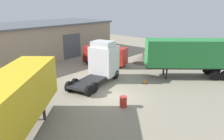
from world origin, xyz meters
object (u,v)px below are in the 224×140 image
object	(u,v)px
container_trailer_teal	(5,109)
traffic_cone	(145,81)
delivery_van_red	(104,55)
gravel_pile	(143,57)
container_trailer_green	(189,54)
tractor_unit_white	(102,62)
oil_drum	(123,102)

from	to	relation	value
container_trailer_teal	traffic_cone	bearing A→B (deg)	-39.34
delivery_van_red	gravel_pile	distance (m)	5.53
container_trailer_green	container_trailer_teal	world-z (taller)	container_trailer_green
delivery_van_red	container_trailer_teal	world-z (taller)	container_trailer_teal
tractor_unit_white	delivery_van_red	xyz separation A→B (m)	(4.50, 3.90, -0.62)
traffic_cone	container_trailer_teal	bearing A→B (deg)	-178.67
traffic_cone	oil_drum	bearing A→B (deg)	-164.00
oil_drum	traffic_cone	world-z (taller)	oil_drum
tractor_unit_white	delivery_van_red	distance (m)	5.98
tractor_unit_white	container_trailer_green	world-z (taller)	container_trailer_green
container_trailer_green	gravel_pile	distance (m)	7.69
tractor_unit_white	container_trailer_teal	xyz separation A→B (m)	(-11.85, -4.40, 0.65)
tractor_unit_white	gravel_pile	bearing A→B (deg)	-8.61
gravel_pile	traffic_cone	bearing A→B (deg)	-144.71
container_trailer_green	traffic_cone	size ratio (longest dim) A/B	15.61
tractor_unit_white	container_trailer_teal	distance (m)	12.66
gravel_pile	oil_drum	bearing A→B (deg)	-152.55
container_trailer_green	container_trailer_teal	distance (m)	19.00
delivery_van_red	gravel_pile	xyz separation A→B (m)	(4.52, -3.11, -0.64)
delivery_van_red	container_trailer_teal	distance (m)	18.38
container_trailer_green	gravel_pile	world-z (taller)	container_trailer_green
tractor_unit_white	container_trailer_teal	bearing A→B (deg)	-173.26
traffic_cone	delivery_van_red	bearing A→B (deg)	73.60
delivery_van_red	tractor_unit_white	bearing A→B (deg)	113.09
container_trailer_green	oil_drum	xyz separation A→B (m)	(-10.46, 0.72, -2.21)
delivery_van_red	gravel_pile	size ratio (longest dim) A/B	1.86
container_trailer_teal	traffic_cone	xyz separation A→B (m)	(14.00, 0.33, -2.36)
tractor_unit_white	delivery_van_red	world-z (taller)	tractor_unit_white
delivery_van_red	oil_drum	size ratio (longest dim) A/B	6.90
container_trailer_teal	gravel_pile	distance (m)	21.59
container_trailer_green	traffic_cone	world-z (taller)	container_trailer_green
oil_drum	traffic_cone	size ratio (longest dim) A/B	1.60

